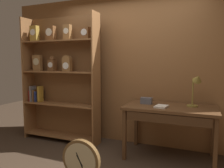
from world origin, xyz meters
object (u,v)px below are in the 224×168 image
Objects in this scene: desk_lamp at (196,85)px; open_repair_manual at (161,106)px; toolbox_small at (146,101)px; workbench at (170,112)px; round_clock_large at (81,161)px; bookshelf at (59,76)px.

desk_lamp is 2.26× the size of open_repair_manual.
workbench is at bearing -10.91° from toolbox_small.
open_repair_manual reaches higher than workbench.
open_repair_manual is (-0.45, -0.20, -0.30)m from desk_lamp.
workbench reaches higher than round_clock_large.
workbench is 7.60× the size of toolbox_small.
open_repair_manual is 1.34m from round_clock_large.
workbench is 1.44m from round_clock_large.
desk_lamp is (0.34, 0.09, 0.40)m from workbench.
bookshelf is 1.65m from toolbox_small.
workbench is 0.40m from toolbox_small.
desk_lamp reaches higher than round_clock_large.
toolbox_small is 0.78× the size of open_repair_manual.
desk_lamp is at bearing 32.65° from open_repair_manual.
round_clock_large is at bearing -129.89° from workbench.
toolbox_small is 1.37m from round_clock_large.
workbench is 2.63× the size of desk_lamp.
desk_lamp is 0.95× the size of round_clock_large.
open_repair_manual is (0.26, -0.17, -0.04)m from toolbox_small.
bookshelf is 1.72× the size of workbench.
open_repair_manual is at bearing -156.33° from desk_lamp.
bookshelf is 2.04m from workbench.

